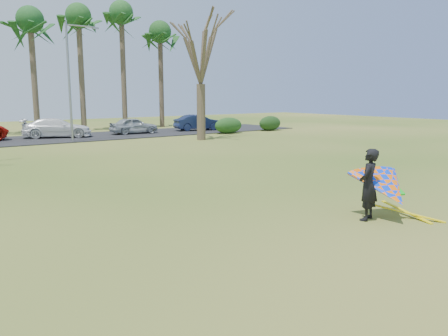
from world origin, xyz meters
TOP-DOWN VIEW (x-y plane):
  - ground at (0.00, 0.00)m, footprint 100.00×100.00m
  - parking_strip at (0.00, 25.00)m, footprint 46.00×7.00m
  - palm_6 at (2.00, 31.00)m, footprint 4.84×4.84m
  - palm_7 at (6.00, 31.00)m, footprint 4.84×4.84m
  - palm_8 at (10.00, 31.00)m, footprint 4.84×4.84m
  - palm_9 at (14.00, 31.00)m, footprint 4.84×4.84m
  - bare_tree_right at (10.00, 18.00)m, footprint 6.27×6.27m
  - streetlight at (2.16, 22.00)m, footprint 2.28×0.18m
  - hedge_near at (14.77, 20.97)m, footprint 2.69×1.22m
  - hedge_far at (19.56, 21.01)m, footprint 2.39×1.12m
  - car_3 at (2.03, 25.53)m, footprint 5.32×3.64m
  - car_4 at (8.06, 25.05)m, footprint 3.96×1.76m
  - car_5 at (14.17, 24.68)m, footprint 4.46×2.33m
  - kite_flyer at (2.38, -1.81)m, footprint 2.13×2.39m

SIDE VIEW (x-z plane):
  - ground at x=0.00m, z-range 0.00..0.00m
  - parking_strip at x=0.00m, z-range 0.00..0.06m
  - hedge_far at x=19.56m, z-range 0.00..1.33m
  - hedge_near at x=14.77m, z-range 0.00..1.34m
  - car_4 at x=8.06m, z-range 0.06..1.38m
  - car_5 at x=14.17m, z-range 0.06..1.46m
  - car_3 at x=2.03m, z-range 0.06..1.49m
  - kite_flyer at x=2.38m, z-range -0.16..1.88m
  - streetlight at x=2.16m, z-range 0.46..8.46m
  - bare_tree_right at x=10.00m, z-range 1.96..11.17m
  - palm_6 at x=2.00m, z-range 3.75..14.59m
  - palm_9 at x=14.00m, z-range 3.75..14.59m
  - palm_7 at x=6.00m, z-range 4.08..15.62m
  - palm_8 at x=10.00m, z-range 4.40..16.64m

